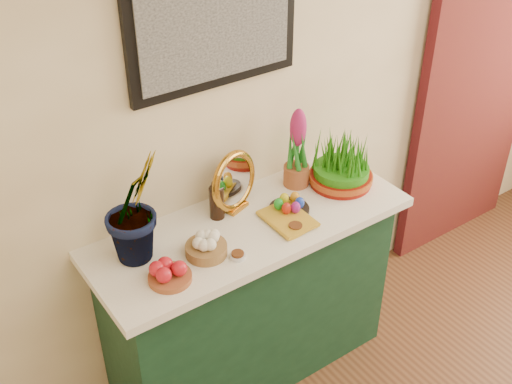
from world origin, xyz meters
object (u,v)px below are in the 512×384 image
at_px(hyacinth_green, 133,191).
at_px(wheatgrass_sabzeh, 342,164).
at_px(mirror, 234,182).
at_px(book, 271,226).
at_px(sideboard, 250,302).

distance_m(hyacinth_green, wheatgrass_sabzeh, 1.00).
xyz_separation_m(mirror, book, (0.04, -0.22, -0.12)).
distance_m(sideboard, mirror, 0.61).
xyz_separation_m(sideboard, mirror, (0.01, 0.12, 0.60)).
bearing_deg(hyacinth_green, mirror, -12.20).
distance_m(hyacinth_green, mirror, 0.51).
height_order(sideboard, wheatgrass_sabzeh, wheatgrass_sabzeh).
bearing_deg(wheatgrass_sabzeh, sideboard, -179.46).
distance_m(book, wheatgrass_sabzeh, 0.48).
bearing_deg(wheatgrass_sabzeh, mirror, 166.64).
bearing_deg(sideboard, wheatgrass_sabzeh, 0.54).
relative_size(sideboard, mirror, 4.69).
relative_size(sideboard, hyacinth_green, 2.17).
height_order(book, wheatgrass_sabzeh, wheatgrass_sabzeh).
bearing_deg(book, wheatgrass_sabzeh, 11.82).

